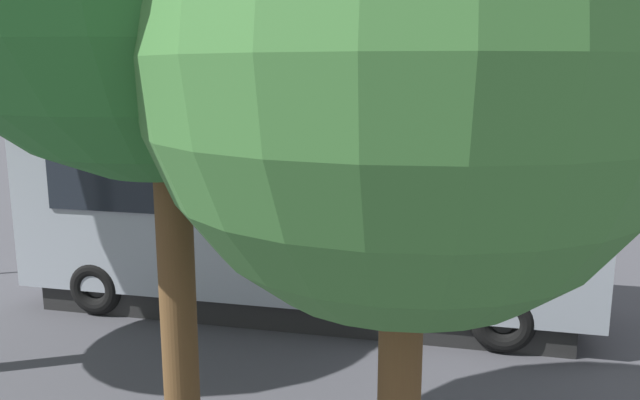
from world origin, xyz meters
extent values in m
plane|color=#38383D|center=(0.00, 0.00, 0.00)|extent=(80.00, 80.00, 0.00)
cube|color=#8C939E|center=(-1.13, 4.26, 1.85)|extent=(9.82, 2.66, 2.80)
cube|color=black|center=(3.71, 4.34, 2.41)|extent=(0.09, 2.10, 1.23)
cube|color=black|center=(-1.11, 2.99, 2.41)|extent=(8.22, 0.17, 1.01)
cube|color=black|center=(-1.15, 5.53, 2.41)|extent=(8.22, 0.17, 1.01)
cube|color=#198C3F|center=(-1.11, 3.00, 1.29)|extent=(8.61, 0.17, 0.28)
cube|color=black|center=(-1.13, 4.26, 0.23)|extent=(9.04, 2.44, 0.45)
torus|color=black|center=(2.31, 3.19, 0.50)|extent=(1.01, 0.34, 1.00)
torus|color=black|center=(2.27, 5.45, 0.50)|extent=(1.01, 0.34, 1.00)
torus|color=black|center=(-4.54, 3.08, 0.50)|extent=(1.01, 0.34, 1.00)
torus|color=black|center=(-4.58, 5.34, 0.50)|extent=(1.01, 0.34, 1.00)
cylinder|color=#473823|center=(-2.43, 1.34, 0.46)|extent=(0.12, 0.12, 0.76)
cube|color=black|center=(-2.43, 1.30, 0.05)|extent=(0.10, 0.26, 0.10)
cylinder|color=#473823|center=(-2.59, 1.34, 0.46)|extent=(0.12, 0.12, 0.76)
cube|color=black|center=(-2.59, 1.30, 0.05)|extent=(0.10, 0.26, 0.10)
cube|color=black|center=(-2.51, 1.34, 1.16)|extent=(0.38, 0.28, 0.63)
cylinder|color=black|center=(-2.27, 1.34, 1.18)|extent=(0.09, 0.09, 0.60)
sphere|color=tan|center=(-2.27, 1.34, 0.88)|extent=(0.09, 0.09, 0.09)
cylinder|color=black|center=(-2.75, 1.35, 1.18)|extent=(0.09, 0.09, 0.60)
sphere|color=tan|center=(-2.75, 1.35, 0.88)|extent=(0.09, 0.09, 0.09)
sphere|color=tan|center=(-2.51, 1.34, 1.61)|extent=(0.23, 0.23, 0.23)
cylinder|color=black|center=(-1.42, 1.48, 0.46)|extent=(0.12, 0.12, 0.76)
cube|color=black|center=(-1.42, 1.44, 0.05)|extent=(0.11, 0.26, 0.10)
cylinder|color=black|center=(-1.58, 1.47, 0.46)|extent=(0.12, 0.12, 0.76)
cube|color=black|center=(-1.58, 1.43, 0.05)|extent=(0.11, 0.26, 0.10)
cube|color=navy|center=(-1.50, 1.48, 1.16)|extent=(0.39, 0.29, 0.63)
cylinder|color=navy|center=(-1.26, 1.49, 1.18)|extent=(0.09, 0.09, 0.60)
sphere|color=tan|center=(-1.26, 1.49, 0.87)|extent=(0.09, 0.09, 0.09)
cylinder|color=navy|center=(-1.74, 1.47, 1.18)|extent=(0.09, 0.09, 0.60)
sphere|color=tan|center=(-1.74, 1.47, 0.87)|extent=(0.09, 0.09, 0.09)
sphere|color=tan|center=(-1.50, 1.48, 1.61)|extent=(0.24, 0.24, 0.23)
cylinder|color=black|center=(-0.56, 1.47, 0.48)|extent=(0.15, 0.15, 0.78)
cube|color=black|center=(-0.57, 1.43, 0.05)|extent=(0.17, 0.28, 0.10)
cylinder|color=black|center=(-0.71, 1.51, 0.48)|extent=(0.15, 0.15, 0.78)
cube|color=black|center=(-0.72, 1.47, 0.05)|extent=(0.17, 0.28, 0.10)
cube|color=#3F594C|center=(-0.63, 1.49, 1.20)|extent=(0.44, 0.37, 0.65)
cylinder|color=#3F594C|center=(-0.40, 1.42, 1.22)|extent=(0.11, 0.11, 0.62)
sphere|color=tan|center=(-0.40, 1.42, 0.90)|extent=(0.11, 0.11, 0.09)
cylinder|color=#3F594C|center=(-0.87, 1.56, 1.22)|extent=(0.11, 0.11, 0.62)
sphere|color=tan|center=(-0.87, 1.56, 0.90)|extent=(0.11, 0.11, 0.09)
sphere|color=tan|center=(-0.63, 1.49, 1.66)|extent=(0.29, 0.29, 0.24)
cylinder|color=black|center=(0.48, 1.33, 0.48)|extent=(0.13, 0.13, 0.78)
cube|color=black|center=(0.48, 1.29, 0.05)|extent=(0.11, 0.26, 0.10)
cylinder|color=black|center=(0.32, 1.33, 0.48)|extent=(0.13, 0.13, 0.78)
cube|color=black|center=(0.32, 1.29, 0.05)|extent=(0.11, 0.26, 0.10)
cube|color=silver|center=(0.40, 1.33, 1.20)|extent=(0.39, 0.30, 0.65)
cylinder|color=silver|center=(0.64, 1.34, 1.21)|extent=(0.09, 0.09, 0.62)
sphere|color=tan|center=(0.64, 1.34, 0.90)|extent=(0.09, 0.09, 0.09)
cylinder|color=silver|center=(0.16, 1.32, 1.21)|extent=(0.09, 0.09, 0.62)
sphere|color=tan|center=(0.16, 1.32, 0.90)|extent=(0.09, 0.09, 0.09)
sphere|color=tan|center=(0.40, 1.33, 1.66)|extent=(0.25, 0.25, 0.24)
torus|color=black|center=(-3.14, 1.85, 0.30)|extent=(0.61, 0.17, 0.60)
cylinder|color=silver|center=(-3.14, 1.85, 0.30)|extent=(0.13, 0.11, 0.12)
torus|color=black|center=(-4.59, 1.76, 0.30)|extent=(0.61, 0.17, 0.60)
cylinder|color=silver|center=(-4.59, 1.76, 0.30)|extent=(0.13, 0.13, 0.12)
cylinder|color=silver|center=(-3.19, 1.84, 0.65)|extent=(0.32, 0.08, 0.67)
cube|color=#0C19B2|center=(-3.79, 1.81, 0.63)|extent=(0.86, 0.33, 0.36)
cube|color=black|center=(-4.27, 1.78, 0.68)|extent=(0.53, 0.25, 0.20)
cylinder|color=silver|center=(-4.16, 1.92, 0.42)|extent=(0.45, 0.11, 0.08)
cylinder|color=black|center=(-3.24, 1.84, 0.95)|extent=(0.07, 0.58, 0.04)
torus|color=black|center=(1.12, -2.18, 0.30)|extent=(0.60, 0.35, 0.60)
cylinder|color=silver|center=(1.12, -2.18, 0.30)|extent=(0.15, 0.14, 0.12)
torus|color=black|center=(2.46, -2.74, 0.30)|extent=(0.60, 0.35, 0.60)
cylinder|color=silver|center=(2.46, -2.74, 0.30)|extent=(0.16, 0.16, 0.12)
cylinder|color=silver|center=(1.17, -2.20, 0.65)|extent=(0.31, 0.17, 0.67)
cube|color=black|center=(1.72, -2.43, 0.63)|extent=(0.88, 0.58, 0.36)
cube|color=black|center=(2.17, -2.62, 0.68)|extent=(0.56, 0.40, 0.20)
cylinder|color=silver|center=(2.00, -2.70, 0.42)|extent=(0.45, 0.25, 0.08)
cylinder|color=black|center=(1.21, -2.22, 0.95)|extent=(0.26, 0.55, 0.04)
cube|color=black|center=(1.79, -2.46, 0.92)|extent=(0.64, 0.53, 0.51)
sphere|color=white|center=(1.42, -2.31, 1.10)|extent=(0.34, 0.34, 0.26)
cylinder|color=black|center=(1.59, -2.19, 0.92)|extent=(0.42, 0.24, 0.33)
cylinder|color=black|center=(2.02, -2.36, 0.60)|extent=(0.13, 0.13, 0.40)
cylinder|color=black|center=(1.45, -2.52, 0.92)|extent=(0.42, 0.24, 0.33)
cylinder|color=black|center=(1.88, -2.70, 0.60)|extent=(0.13, 0.13, 0.40)
cube|color=orange|center=(-0.58, -1.83, 0.01)|extent=(0.34, 0.34, 0.03)
cone|color=orange|center=(-0.58, -1.83, 0.33)|extent=(0.26, 0.26, 0.60)
cylinder|color=white|center=(-0.58, -1.83, 0.30)|extent=(0.19, 0.19, 0.07)
cylinder|color=#51381E|center=(-1.62, 10.00, 1.97)|extent=(0.32, 0.32, 3.95)
sphere|color=#376A30|center=(-3.62, 10.51, 4.28)|extent=(3.57, 3.57, 3.57)
cube|color=white|center=(-4.77, -1.60, 0.00)|extent=(0.27, 3.86, 0.01)
cube|color=white|center=(-2.28, -1.60, 0.00)|extent=(0.27, 3.69, 0.01)
cube|color=white|center=(0.22, -1.60, 0.00)|extent=(0.28, 4.03, 0.01)
cube|color=white|center=(2.71, -1.60, 0.00)|extent=(0.32, 4.91, 0.01)
cube|color=white|center=(5.21, -1.60, 0.00)|extent=(0.32, 4.98, 0.01)
camera|label=1|loc=(-4.11, 14.85, 4.20)|focal=36.01mm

